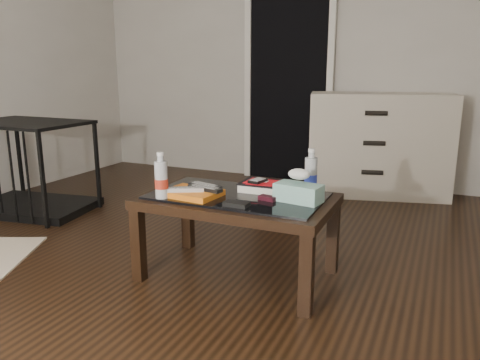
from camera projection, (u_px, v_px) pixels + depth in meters
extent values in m
plane|color=black|center=(210.00, 284.00, 2.48)|extent=(5.00, 5.00, 0.00)
plane|color=beige|center=(331.00, 42.00, 4.38)|extent=(5.00, 0.00, 5.00)
cube|color=black|center=(288.00, 80.00, 4.59)|extent=(0.80, 0.05, 2.00)
cube|color=silver|center=(248.00, 79.00, 4.73)|extent=(0.06, 0.04, 2.04)
cube|color=silver|center=(330.00, 80.00, 4.40)|extent=(0.06, 0.04, 2.04)
cube|color=black|center=(138.00, 245.00, 2.48)|extent=(0.06, 0.06, 0.40)
cube|color=black|center=(306.00, 275.00, 2.11)|extent=(0.06, 0.06, 0.40)
cube|color=black|center=(188.00, 217.00, 2.94)|extent=(0.06, 0.06, 0.40)
cube|color=black|center=(333.00, 238.00, 2.58)|extent=(0.06, 0.06, 0.40)
cube|color=black|center=(237.00, 201.00, 2.47)|extent=(1.00, 0.60, 0.05)
cube|color=black|center=(237.00, 196.00, 2.47)|extent=(0.90, 0.50, 0.01)
cube|color=beige|center=(378.00, 145.00, 4.14)|extent=(1.28, 0.77, 0.90)
cylinder|color=black|center=(372.00, 172.00, 3.96)|extent=(0.18, 0.08, 0.04)
cylinder|color=black|center=(374.00, 143.00, 3.90)|extent=(0.18, 0.08, 0.04)
cylinder|color=black|center=(376.00, 113.00, 3.84)|extent=(0.18, 0.08, 0.04)
cube|color=black|center=(34.00, 207.00, 3.75)|extent=(0.98, 0.73, 0.06)
cube|color=black|center=(25.00, 123.00, 3.59)|extent=(0.98, 0.73, 0.02)
cube|color=black|center=(43.00, 180.00, 3.25)|extent=(0.03, 0.03, 0.70)
cube|color=black|center=(19.00, 157.00, 4.09)|extent=(0.03, 0.03, 0.70)
cube|color=black|center=(97.00, 165.00, 3.75)|extent=(0.03, 0.03, 0.70)
cube|color=orange|center=(192.00, 193.00, 2.44)|extent=(0.30, 0.24, 0.03)
cube|color=#AEAFB3|center=(185.00, 189.00, 2.41)|extent=(0.20, 0.14, 0.02)
cube|color=black|center=(205.00, 188.00, 2.43)|extent=(0.21, 0.09, 0.02)
cube|color=black|center=(205.00, 186.00, 2.49)|extent=(0.21, 0.10, 0.02)
cube|color=black|center=(265.00, 186.00, 2.54)|extent=(0.25, 0.20, 0.05)
cube|color=red|center=(264.00, 182.00, 2.54)|extent=(0.19, 0.14, 0.01)
cube|color=black|center=(258.00, 180.00, 2.52)|extent=(0.08, 0.11, 0.02)
cube|color=black|center=(268.00, 198.00, 2.36)|extent=(0.10, 0.06, 0.02)
cube|color=black|center=(236.00, 204.00, 2.26)|extent=(0.12, 0.07, 0.02)
cylinder|color=#B4B9BF|center=(161.00, 175.00, 2.38)|extent=(0.07, 0.07, 0.24)
cylinder|color=#B5BBC0|center=(311.00, 171.00, 2.48)|extent=(0.08, 0.08, 0.24)
cube|color=teal|center=(298.00, 193.00, 2.33)|extent=(0.25, 0.16, 0.09)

